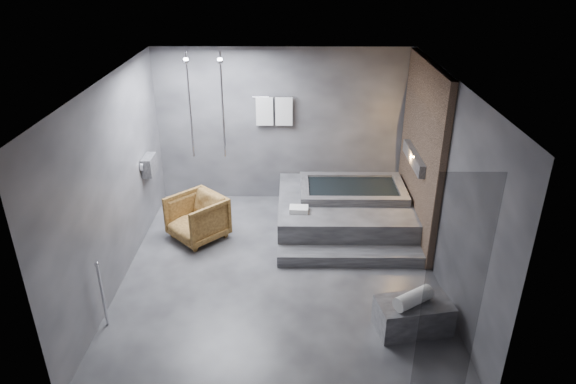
{
  "coord_description": "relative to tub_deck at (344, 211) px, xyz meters",
  "views": [
    {
      "loc": [
        0.17,
        -6.3,
        4.31
      ],
      "look_at": [
        0.11,
        0.3,
        1.15
      ],
      "focal_mm": 32.0,
      "sensor_mm": 36.0,
      "label": 1
    }
  ],
  "objects": [
    {
      "name": "driftwood_chair",
      "position": [
        -2.41,
        -0.49,
        0.12
      ],
      "size": [
        1.12,
        1.12,
        0.73
      ],
      "primitive_type": "imported",
      "rotation": [
        0.0,
        0.0,
        -0.78
      ],
      "color": "#492E12",
      "rests_on": "ground"
    },
    {
      "name": "concrete_bench",
      "position": [
        0.62,
        -2.69,
        -0.05
      ],
      "size": [
        0.97,
        0.65,
        0.4
      ],
      "primitive_type": "cube",
      "rotation": [
        0.0,
        0.0,
        0.18
      ],
      "color": "#333335",
      "rests_on": "ground"
    },
    {
      "name": "room",
      "position": [
        -0.65,
        -1.21,
        1.48
      ],
      "size": [
        5.0,
        5.04,
        2.82
      ],
      "color": "#2D2D2F",
      "rests_on": "ground"
    },
    {
      "name": "deck_towel",
      "position": [
        -0.77,
        -0.51,
        0.29
      ],
      "size": [
        0.31,
        0.23,
        0.08
      ],
      "primitive_type": "cube",
      "rotation": [
        0.0,
        0.0,
        -0.04
      ],
      "color": "white",
      "rests_on": "tub_deck"
    },
    {
      "name": "tub_step",
      "position": [
        0.0,
        -1.18,
        -0.16
      ],
      "size": [
        2.2,
        0.36,
        0.18
      ],
      "primitive_type": "cube",
      "color": "#323234",
      "rests_on": "ground"
    },
    {
      "name": "rolled_towel",
      "position": [
        0.59,
        -2.73,
        0.25
      ],
      "size": [
        0.53,
        0.44,
        0.19
      ],
      "primitive_type": "cylinder",
      "rotation": [
        0.0,
        1.57,
        0.59
      ],
      "color": "silver",
      "rests_on": "concrete_bench"
    },
    {
      "name": "tub_deck",
      "position": [
        0.0,
        0.0,
        0.0
      ],
      "size": [
        2.2,
        2.0,
        0.5
      ],
      "primitive_type": "cube",
      "color": "#323234",
      "rests_on": "ground"
    }
  ]
}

